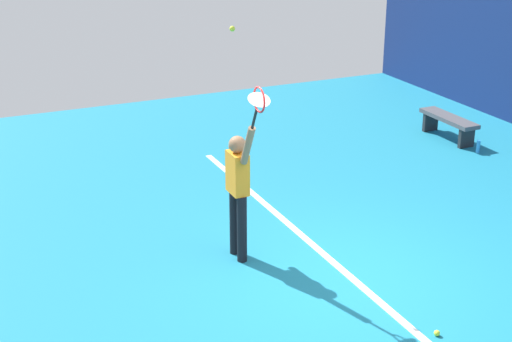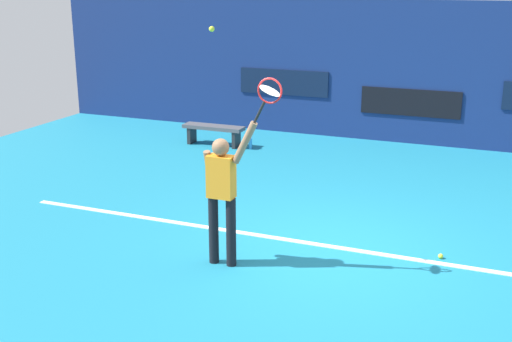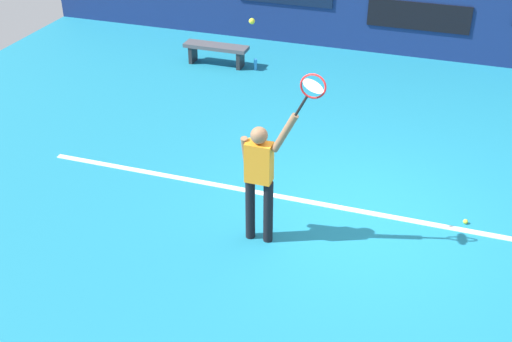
# 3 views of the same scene
# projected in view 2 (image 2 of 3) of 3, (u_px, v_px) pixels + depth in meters

# --- Properties ---
(ground_plane) EXTENTS (18.00, 18.00, 0.00)m
(ground_plane) POSITION_uv_depth(u_px,v_px,m) (327.00, 251.00, 8.93)
(ground_plane) COLOR teal
(back_wall) EXTENTS (18.00, 0.20, 3.15)m
(back_wall) POSITION_uv_depth(u_px,v_px,m) (413.00, 73.00, 14.34)
(back_wall) COLOR navy
(back_wall) RESTS_ON ground_plane
(sponsor_banner_center) EXTENTS (2.20, 0.03, 0.60)m
(sponsor_banner_center) POSITION_uv_depth(u_px,v_px,m) (410.00, 103.00, 14.42)
(sponsor_banner_center) COLOR black
(sponsor_banner_portside) EXTENTS (2.20, 0.03, 0.60)m
(sponsor_banner_portside) POSITION_uv_depth(u_px,v_px,m) (284.00, 82.00, 15.43)
(sponsor_banner_portside) COLOR #0C1933
(court_baseline) EXTENTS (10.00, 0.10, 0.01)m
(court_baseline) POSITION_uv_depth(u_px,v_px,m) (330.00, 246.00, 9.05)
(court_baseline) COLOR white
(court_baseline) RESTS_ON ground_plane
(tennis_player) EXTENTS (0.74, 0.31, 1.95)m
(tennis_player) POSITION_uv_depth(u_px,v_px,m) (222.00, 191.00, 8.24)
(tennis_player) COLOR black
(tennis_player) RESTS_ON ground_plane
(tennis_racket) EXTENTS (0.42, 0.27, 0.62)m
(tennis_racket) POSITION_uv_depth(u_px,v_px,m) (269.00, 93.00, 7.64)
(tennis_racket) COLOR black
(tennis_ball) EXTENTS (0.07, 0.07, 0.07)m
(tennis_ball) POSITION_uv_depth(u_px,v_px,m) (212.00, 29.00, 7.68)
(tennis_ball) COLOR #CCE033
(court_bench) EXTENTS (1.40, 0.36, 0.45)m
(court_bench) POSITION_uv_depth(u_px,v_px,m) (214.00, 130.00, 14.44)
(court_bench) COLOR #4C4C51
(court_bench) RESTS_ON ground_plane
(water_bottle) EXTENTS (0.07, 0.07, 0.24)m
(water_bottle) POSITION_uv_depth(u_px,v_px,m) (251.00, 144.00, 14.18)
(water_bottle) COLOR #338CD8
(water_bottle) RESTS_ON ground_plane
(spare_ball) EXTENTS (0.07, 0.07, 0.07)m
(spare_ball) POSITION_uv_depth(u_px,v_px,m) (441.00, 256.00, 8.67)
(spare_ball) COLOR #CCE033
(spare_ball) RESTS_ON ground_plane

